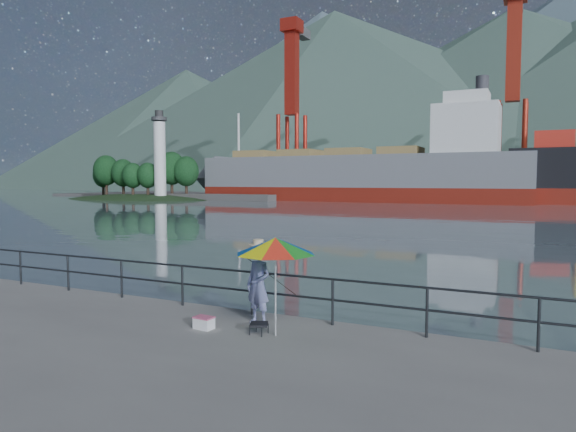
% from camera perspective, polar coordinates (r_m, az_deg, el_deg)
% --- Properties ---
extents(harbor_water, '(500.00, 280.00, 0.00)m').
position_cam_1_polar(harbor_water, '(138.85, 22.14, 2.41)').
color(harbor_water, slate).
rests_on(harbor_water, ground).
extents(far_dock, '(200.00, 40.00, 0.40)m').
position_cam_1_polar(far_dock, '(101.58, 26.43, 1.82)').
color(far_dock, '#514F4C').
rests_on(far_dock, ground).
extents(guardrail, '(22.00, 0.06, 1.03)m').
position_cam_1_polar(guardrail, '(13.79, -14.98, -7.03)').
color(guardrail, '#2D3033').
rests_on(guardrail, ground).
extents(lighthouse_islet, '(48.00, 26.40, 19.20)m').
position_cam_1_polar(lighthouse_islet, '(95.17, -16.37, 2.11)').
color(lighthouse_islet, '#263F1E').
rests_on(lighthouse_islet, ground).
extents(fisherman, '(0.71, 0.55, 1.71)m').
position_cam_1_polar(fisherman, '(11.25, -3.31, -7.67)').
color(fisherman, navy).
rests_on(fisherman, ground).
extents(beach_umbrella, '(1.86, 1.86, 1.99)m').
position_cam_1_polar(beach_umbrella, '(10.21, -1.41, -3.35)').
color(beach_umbrella, white).
rests_on(beach_umbrella, ground).
extents(folding_stool, '(0.47, 0.47, 0.23)m').
position_cam_1_polar(folding_stool, '(10.68, -3.24, -12.35)').
color(folding_stool, black).
rests_on(folding_stool, ground).
extents(cooler_bag, '(0.42, 0.30, 0.23)m').
position_cam_1_polar(cooler_bag, '(11.18, -9.32, -11.70)').
color(cooler_bag, white).
rests_on(cooler_bag, ground).
extents(fishing_rod, '(0.58, 1.50, 1.12)m').
position_cam_1_polar(fishing_rod, '(12.20, -1.88, -10.86)').
color(fishing_rod, black).
rests_on(fishing_rod, ground).
extents(bulk_carrier, '(52.28, 9.05, 14.50)m').
position_cam_1_polar(bulk_carrier, '(82.77, 8.89, 4.63)').
color(bulk_carrier, maroon).
rests_on(bulk_carrier, ground).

